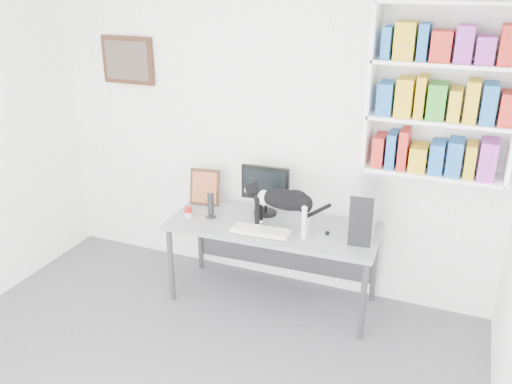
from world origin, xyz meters
TOP-DOWN VIEW (x-y plane):
  - room at (0.00, 0.00)m, footprint 4.01×4.01m
  - bookshelf at (1.40, 1.85)m, footprint 1.03×0.28m
  - wall_art at (-1.30, 1.97)m, footprint 0.52×0.04m
  - desk at (0.24, 1.60)m, footprint 1.74×0.73m
  - monitor at (0.10, 1.79)m, footprint 0.42×0.22m
  - keyboard at (0.20, 1.43)m, footprint 0.47×0.20m
  - pc_tower at (0.94, 1.70)m, footprint 0.22×0.43m
  - speaker at (-0.30, 1.55)m, footprint 0.13×0.13m
  - leaning_print at (-0.48, 1.79)m, footprint 0.28×0.14m
  - soup_can at (-0.48, 1.47)m, footprint 0.07×0.07m
  - cat at (0.36, 1.50)m, footprint 0.63×0.18m

SIDE VIEW (x-z plane):
  - desk at x=0.24m, z-range 0.00..0.71m
  - keyboard at x=0.20m, z-range 0.71..0.75m
  - soup_can at x=-0.48m, z-range 0.71..0.81m
  - speaker at x=-0.30m, z-range 0.71..0.94m
  - leaning_print at x=-0.48m, z-range 0.71..1.04m
  - cat at x=0.36m, z-range 0.71..1.10m
  - pc_tower at x=0.94m, z-range 0.71..1.13m
  - monitor at x=0.10m, z-range 0.71..1.15m
  - room at x=0.00m, z-range 0.00..2.70m
  - bookshelf at x=1.40m, z-range 1.23..2.47m
  - wall_art at x=-1.30m, z-range 1.69..2.11m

